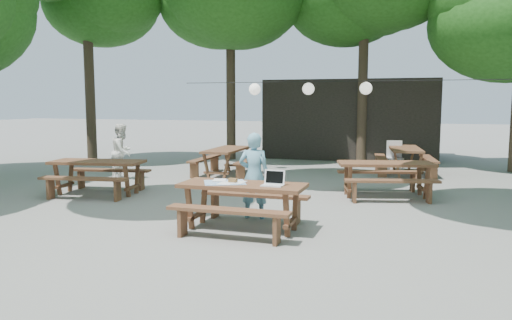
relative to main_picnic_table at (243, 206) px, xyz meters
The scene contains 13 objects.
ground 0.76m from the main_picnic_table, 103.80° to the left, with size 80.00×80.00×0.00m, color slate.
pavilion 11.18m from the main_picnic_table, 88.23° to the left, with size 6.00×3.00×2.80m, color black.
main_picnic_table is the anchor object (origin of this frame).
picnic_table_nw 4.49m from the main_picnic_table, 155.02° to the left, with size 2.12×1.86×0.75m.
picnic_table_ne 4.08m from the main_picnic_table, 60.52° to the left, with size 2.24×2.02×0.75m.
picnic_table_far_w 5.88m from the main_picnic_table, 113.77° to the left, with size 1.63×2.02×0.75m.
picnic_table_far_e 7.54m from the main_picnic_table, 72.05° to the left, with size 1.81×2.09×0.75m.
woman 0.91m from the main_picnic_table, 95.19° to the left, with size 0.55×0.36×1.52m, color #6EADC8.
second_person 6.17m from the main_picnic_table, 140.36° to the left, with size 0.71×0.56×1.47m, color white.
plastic_chair 7.86m from the main_picnic_table, 74.97° to the left, with size 0.52×0.52×0.90m.
laptop 0.67m from the main_picnic_table, ahead, with size 0.34×0.27×0.24m.
tabletop_clutter 0.47m from the main_picnic_table, behind, with size 0.82×0.78×0.08m.
paper_lanterns 6.94m from the main_picnic_table, 92.95° to the left, with size 9.00×0.34×0.38m.
Camera 1 is at (2.78, -8.03, 2.07)m, focal length 35.00 mm.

